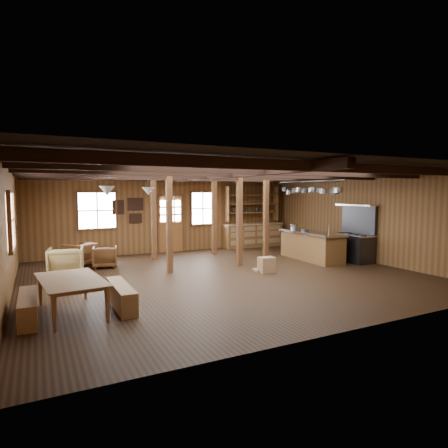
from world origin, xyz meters
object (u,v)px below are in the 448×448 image
at_px(commercial_range, 352,242).
at_px(armchair_a, 80,254).
at_px(armchair_c, 66,262).
at_px(armchair_b, 105,257).
at_px(kitchen_island, 311,245).
at_px(dining_table, 74,296).

relative_size(commercial_range, armchair_a, 2.42).
xyz_separation_m(commercial_range, armchair_c, (-8.46, 1.59, -0.21)).
xyz_separation_m(commercial_range, armchair_b, (-7.33, 2.52, -0.29)).
distance_m(commercial_range, armchair_a, 8.56).
height_order(commercial_range, armchair_b, commercial_range).
xyz_separation_m(kitchen_island, armchair_a, (-6.90, 2.40, -0.13)).
bearing_deg(armchair_b, armchair_c, 50.00).
bearing_deg(armchair_a, armchair_b, 94.80).
bearing_deg(commercial_range, armchair_b, 161.07).
bearing_deg(kitchen_island, commercial_range, -33.08).
relative_size(armchair_a, armchair_c, 0.87).
relative_size(dining_table, armchair_c, 2.11).
distance_m(commercial_range, armchair_c, 8.62).
bearing_deg(kitchen_island, armchair_a, 163.35).
distance_m(dining_table, armchair_b, 4.30).
xyz_separation_m(commercial_range, dining_table, (-8.55, -1.61, -0.28)).
bearing_deg(armchair_a, dining_table, 43.50).
distance_m(dining_table, armchair_c, 3.20).
distance_m(commercial_range, dining_table, 8.71).
bearing_deg(dining_table, armchair_c, -7.70).
xyz_separation_m(dining_table, armchair_a, (0.60, 4.76, 0.02)).
height_order(dining_table, armchair_c, armchair_c).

